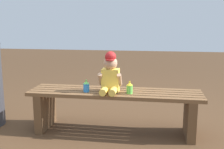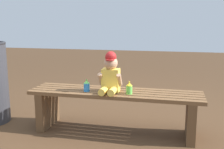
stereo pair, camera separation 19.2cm
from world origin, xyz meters
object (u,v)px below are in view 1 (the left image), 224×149
object	(u,v)px
park_bench	(115,104)
sippy_cup_left	(86,86)
sippy_cup_right	(130,88)
child_figure	(110,74)

from	to	relation	value
park_bench	sippy_cup_left	xyz separation A→B (m)	(-0.28, -0.07, 0.19)
sippy_cup_left	sippy_cup_right	distance (m)	0.43
sippy_cup_left	child_figure	bearing A→B (deg)	9.12
park_bench	sippy_cup_right	world-z (taller)	sippy_cup_right
child_figure	park_bench	bearing A→B (deg)	41.96
sippy_cup_right	sippy_cup_left	bearing A→B (deg)	180.00
park_bench	sippy_cup_right	bearing A→B (deg)	-25.06
park_bench	child_figure	size ratio (longest dim) A/B	4.29
child_figure	sippy_cup_left	world-z (taller)	child_figure
sippy_cup_left	sippy_cup_right	size ratio (longest dim) A/B	1.00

